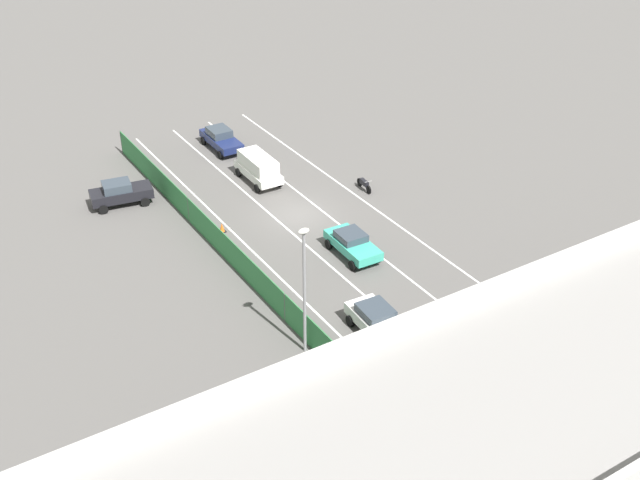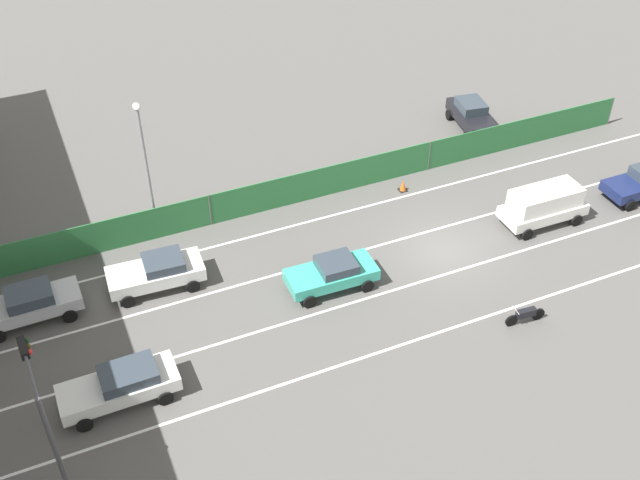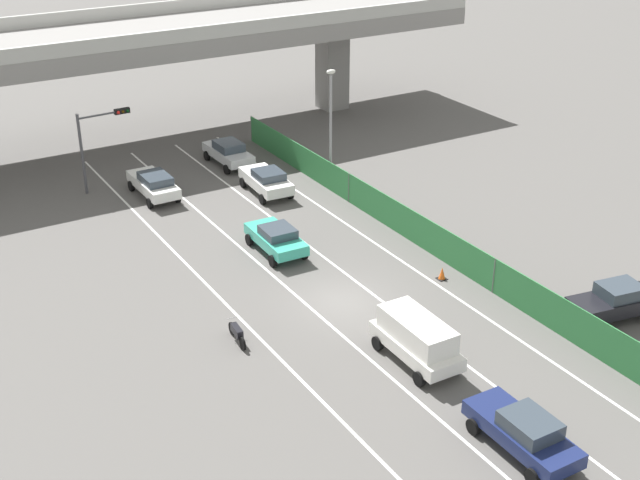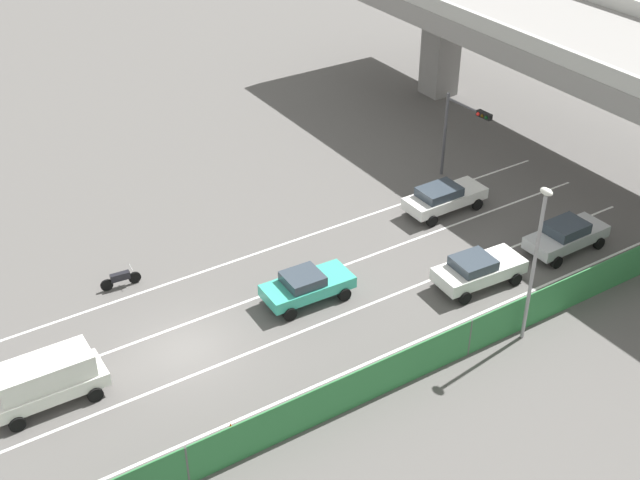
% 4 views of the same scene
% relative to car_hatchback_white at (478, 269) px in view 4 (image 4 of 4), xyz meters
% --- Properties ---
extents(ground_plane, '(300.00, 300.00, 0.00)m').
position_rel_car_hatchback_white_xyz_m(ground_plane, '(-3.10, -13.67, -0.89)').
color(ground_plane, '#565451').
extents(lane_line_left_edge, '(0.14, 42.94, 0.01)m').
position_rel_car_hatchback_white_xyz_m(lane_line_left_edge, '(-7.99, -10.20, -0.89)').
color(lane_line_left_edge, silver).
rests_on(lane_line_left_edge, ground).
extents(lane_line_mid_left, '(0.14, 42.94, 0.01)m').
position_rel_car_hatchback_white_xyz_m(lane_line_mid_left, '(-4.73, -10.20, -0.89)').
color(lane_line_mid_left, silver).
rests_on(lane_line_mid_left, ground).
extents(lane_line_mid_right, '(0.14, 42.94, 0.01)m').
position_rel_car_hatchback_white_xyz_m(lane_line_mid_right, '(-1.46, -10.20, -0.89)').
color(lane_line_mid_right, silver).
rests_on(lane_line_mid_right, ground).
extents(lane_line_right_edge, '(0.14, 42.94, 0.01)m').
position_rel_car_hatchback_white_xyz_m(lane_line_right_edge, '(1.80, -10.20, -0.89)').
color(lane_line_right_edge, silver).
rests_on(lane_line_right_edge, ground).
extents(elevated_overpass, '(49.98, 9.92, 8.75)m').
position_rel_car_hatchback_white_xyz_m(elevated_overpass, '(-3.10, 13.27, 6.09)').
color(elevated_overpass, gray).
rests_on(elevated_overpass, ground).
extents(green_fence, '(0.10, 39.04, 1.84)m').
position_rel_car_hatchback_white_xyz_m(green_fence, '(3.64, -10.20, 0.03)').
color(green_fence, '#2D753D').
rests_on(green_fence, ground).
extents(car_hatchback_white, '(2.27, 4.52, 1.60)m').
position_rel_car_hatchback_white_xyz_m(car_hatchback_white, '(0.00, 0.00, 0.00)').
color(car_hatchback_white, silver).
rests_on(car_hatchback_white, ground).
extents(car_van_white, '(2.10, 4.51, 2.05)m').
position_rel_car_hatchback_white_xyz_m(car_van_white, '(-3.14, -19.53, 0.28)').
color(car_van_white, silver).
rests_on(car_van_white, ground).
extents(car_sedan_silver, '(2.03, 4.52, 1.63)m').
position_rel_car_hatchback_white_xyz_m(car_sedan_silver, '(0.13, 5.74, 0.01)').
color(car_sedan_silver, '#B7BABC').
rests_on(car_sedan_silver, ground).
extents(car_sedan_white, '(2.00, 4.70, 1.58)m').
position_rel_car_hatchback_white_xyz_m(car_sedan_white, '(-6.15, 3.01, 0.00)').
color(car_sedan_white, white).
rests_on(car_sedan_white, ground).
extents(car_taxi_teal, '(2.14, 4.29, 1.51)m').
position_rel_car_hatchback_white_xyz_m(car_taxi_teal, '(-3.32, -7.46, -0.04)').
color(car_taxi_teal, teal).
rests_on(car_taxi_teal, ground).
extents(motorcycle, '(0.60, 1.95, 0.93)m').
position_rel_car_hatchback_white_xyz_m(motorcycle, '(-8.97, -14.32, -0.43)').
color(motorcycle, black).
rests_on(motorcycle, ground).
extents(traffic_light, '(3.38, 0.45, 5.08)m').
position_rel_car_hatchback_white_xyz_m(traffic_light, '(-8.36, 5.80, 2.73)').
color(traffic_light, '#47474C').
rests_on(traffic_light, ground).
extents(street_lamp, '(0.60, 0.36, 7.44)m').
position_rel_car_hatchback_white_xyz_m(street_lamp, '(4.03, -0.93, 3.60)').
color(street_lamp, gray).
rests_on(street_lamp, ground).
extents(traffic_cone, '(0.47, 0.47, 0.64)m').
position_rel_car_hatchback_white_xyz_m(traffic_cone, '(2.36, -14.35, -0.59)').
color(traffic_cone, orange).
rests_on(traffic_cone, ground).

